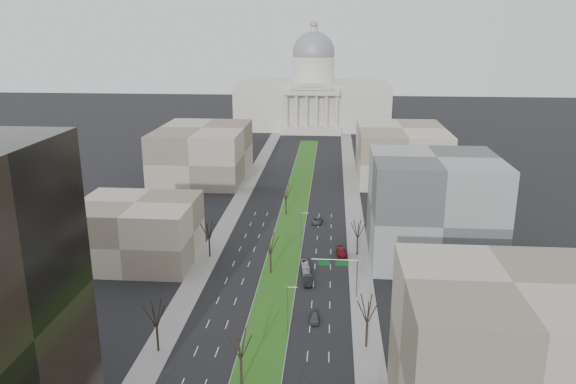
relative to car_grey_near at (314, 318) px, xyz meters
The scene contains 25 objects.
ground 60.56m from the car_grey_near, 97.79° to the left, with size 600.00×600.00×0.00m, color black.
median 59.56m from the car_grey_near, 97.92° to the left, with size 8.00×222.03×0.20m.
sidewalk_left 43.43m from the car_grey_near, 126.30° to the left, with size 5.00×330.00×0.15m, color gray.
sidewalk_right 36.22m from the car_grey_near, 75.13° to the left, with size 5.00×330.00×0.15m, color gray.
capitol 210.32m from the car_grey_near, 92.24° to the left, with size 80.00×46.00×55.00m.
building_beige_left 48.60m from the car_grey_near, 148.76° to the left, with size 26.00×22.00×14.00m, color gray.
building_tan_right 38.79m from the car_grey_near, 48.48° to the right, with size 26.00×24.00×22.00m, color gray.
building_grey_right 42.62m from the car_grey_near, 51.12° to the left, with size 28.00×26.00×24.00m, color #585A5D.
building_far_left 109.24m from the car_grey_near, 113.37° to the left, with size 30.00×40.00×18.00m, color gray.
building_far_right 108.68m from the car_grey_near, 75.68° to the left, with size 30.00×40.00×18.00m, color gray.
tree_left_mid 28.79m from the car_grey_near, 154.71° to the right, with size 5.40×5.40×9.72m.
tree_left_far 38.30m from the car_grey_near, 132.22° to the left, with size 5.28×5.28×9.50m.
tree_right_mid 13.65m from the car_grey_near, 41.66° to the right, with size 5.52×5.52×9.94m.
tree_right_far 33.74m from the car_grey_near, 74.30° to the left, with size 5.04×5.04×9.07m.
tree_median_a 23.32m from the car_grey_near, 117.03° to the right, with size 5.40×5.40×9.72m.
tree_median_b 23.31m from the car_grey_near, 117.04° to the left, with size 5.40×5.40×9.72m.
tree_median_c 61.18m from the car_grey_near, 99.65° to the left, with size 5.40×5.40×9.72m.
streetlamp_median_b 7.84m from the car_grey_near, 131.61° to the right, with size 1.90×0.20×9.16m.
streetlamp_median_c 35.51m from the car_grey_near, 97.24° to the left, with size 1.90×0.20×9.16m.
mast_arm_signs 12.54m from the car_grey_near, 62.20° to the left, with size 9.12×0.24×8.09m.
car_grey_near is the anchor object (origin of this frame).
car_black 15.50m from the car_grey_near, 96.56° to the left, with size 1.69×4.85×1.60m, color black.
car_red 32.13m from the car_grey_near, 80.51° to the left, with size 2.11×5.18×1.50m, color maroon.
car_grey_far 53.81m from the car_grey_near, 91.11° to the left, with size 2.39×5.18×1.44m, color #46484D.
box_van 21.94m from the car_grey_near, 97.08° to the left, with size 1.49×6.36×1.77m, color silver.
Camera 1 is at (10.76, -31.82, 51.47)m, focal length 35.00 mm.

